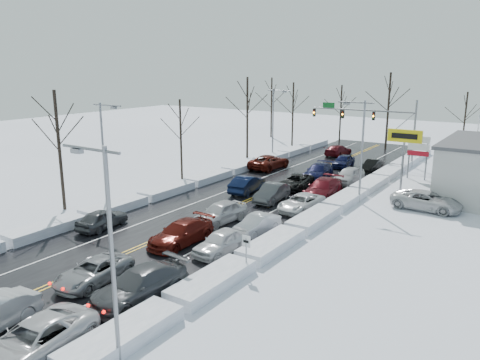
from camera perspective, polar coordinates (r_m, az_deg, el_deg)
The scene contains 42 objects.
ground at distance 38.47m, azimuth -2.98°, elevation -4.22°, with size 160.00×160.00×0.00m, color silver.
road_surface at distance 40.01m, azimuth -1.27°, elevation -3.48°, with size 14.00×84.00×0.01m, color black.
snow_bank_left at distance 44.65m, azimuth -9.28°, elevation -1.84°, with size 1.94×72.00×0.73m, color white.
snow_bank_right at distance 36.39m, azimuth 8.62°, elevation -5.42°, with size 1.94×72.00×0.73m, color white.
traffic_signal_mast at distance 60.51m, azimuth 15.91°, elevation 7.16°, with size 13.28×0.39×8.00m.
tires_plus_sign at distance 47.18m, azimuth 19.41°, elevation 4.60°, with size 3.20×0.34×6.00m.
used_vehicles_sign at distance 53.21m, azimuth 20.94°, elevation 3.60°, with size 2.20×0.22×4.65m.
speed_limit_sign at distance 27.32m, azimuth 0.76°, elevation -8.21°, with size 0.55×0.09×2.35m.
streetlight_se at distance 18.90m, azimuth -15.86°, elevation -7.01°, with size 3.20×0.25×9.00m.
streetlight_ne at distance 42.08m, azimuth 14.44°, elevation 4.36°, with size 3.20×0.25×9.00m.
streetlight_sw at distance 39.98m, azimuth -16.18°, elevation 3.78°, with size 3.20×0.25×9.00m.
streetlight_nw at distance 61.62m, azimuth 4.20°, elevation 7.60°, with size 3.20×0.25×9.00m.
tree_left_b at distance 41.07m, azimuth -21.38°, elevation 6.00°, with size 4.00×4.00×10.00m.
tree_left_c at distance 49.79m, azimuth -7.28°, elevation 6.80°, with size 3.40×3.40×8.50m.
tree_left_d at distance 61.24m, azimuth 0.90°, elevation 9.50°, with size 4.20×4.20×10.50m.
tree_left_e at distance 71.44m, azimuth 6.49°, elevation 9.45°, with size 3.80×3.80×9.50m.
tree_far_a at distance 80.12m, azimuth 3.87°, elevation 10.21°, with size 4.00×4.00×10.00m.
tree_far_b at distance 75.83m, azimuth 12.23°, elevation 9.21°, with size 3.60×3.60×9.00m.
tree_far_c at distance 71.24m, azimuth 17.73°, elevation 9.74°, with size 4.40×4.40×11.00m.
tree_far_d at distance 70.71m, azimuth 25.82°, elevation 7.58°, with size 3.40×3.40×8.50m.
queued_car_2 at distance 28.13m, azimuth -17.31°, elevation -11.82°, with size 2.21×4.79×1.33m, color gray.
queued_car_3 at distance 32.56m, azimuth -7.15°, elevation -7.71°, with size 2.18×5.36×1.56m, color #4E0F0A.
queued_car_4 at distance 36.49m, azimuth -2.38°, elevation -5.22°, with size 1.98×4.91×1.67m, color #BCBCBE.
queued_car_5 at distance 42.22m, azimuth 3.89°, elevation -2.59°, with size 1.66×4.77×1.57m, color #383B3D.
queued_car_6 at distance 46.84m, azimuth 6.83°, elevation -1.02°, with size 2.30×4.98×1.38m, color black.
queued_car_7 at distance 51.22m, azimuth 9.47°, elevation 0.17°, with size 2.22×5.46×1.58m, color black.
queued_car_8 at distance 57.73m, azimuth 12.46°, elevation 1.56°, with size 1.78×4.42×1.50m, color black.
queued_car_10 at distance 22.57m, azimuth -23.63°, elevation -19.16°, with size 2.56×5.55×1.54m, color silver.
queued_car_11 at distance 25.71m, azimuth -12.05°, elevation -14.01°, with size 2.30×5.66×1.64m, color #404246.
queued_car_12 at distance 30.86m, azimuth -2.30°, elevation -8.84°, with size 1.79×4.46×1.52m, color silver.
queued_car_13 at distance 34.17m, azimuth 2.05°, elevation -6.55°, with size 1.47×4.21×1.39m, color #B0B2B9.
queued_car_14 at distance 39.76m, azimuth 7.43°, elevation -3.72°, with size 2.28×4.95×1.38m, color silver.
queued_car_15 at distance 44.16m, azimuth 10.02°, elevation -2.04°, with size 2.35×5.78×1.68m, color #510A12.
queued_car_16 at distance 49.97m, azimuth 13.08°, elevation -0.35°, with size 1.93×4.80×1.63m, color #BBBBBD.
queued_car_17 at distance 56.34m, azimuth 15.77°, elevation 1.07°, with size 1.41×4.03×1.33m, color black.
oncoming_car_0 at distance 45.14m, azimuth 0.89°, elevation -1.49°, with size 1.73×4.95×1.63m, color black.
oncoming_car_1 at distance 55.56m, azimuth 3.58°, elevation 1.39°, with size 2.76×5.99×1.66m, color #4C110A.
oncoming_car_2 at distance 65.01m, azimuth 11.84°, elevation 2.93°, with size 2.06×5.07×1.47m, color #45090F.
oncoming_car_3 at distance 36.77m, azimuth -16.39°, elevation -5.64°, with size 1.74×4.31×1.47m, color #414347.
parked_car_0 at distance 42.67m, azimuth 21.68°, elevation -3.38°, with size 2.64×5.73×1.59m, color silver.
parked_car_1 at distance 48.33m, azimuth 26.78°, elevation -1.96°, with size 2.32×5.70×1.65m, color #BDBDBF.
parked_car_2 at distance 53.74m, azimuth 25.37°, elevation -0.35°, with size 1.75×4.35×1.48m, color black.
Camera 1 is at (22.01, -29.25, 11.83)m, focal length 35.00 mm.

